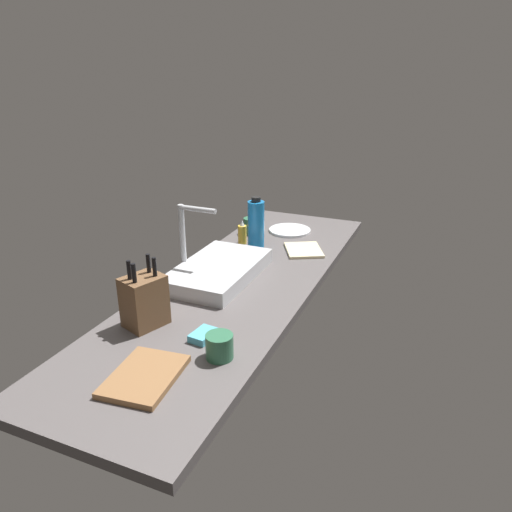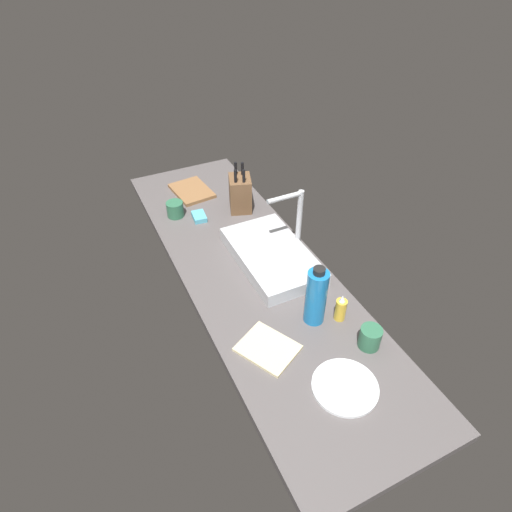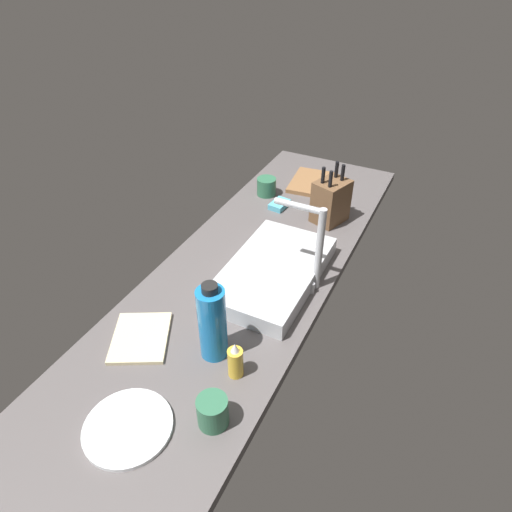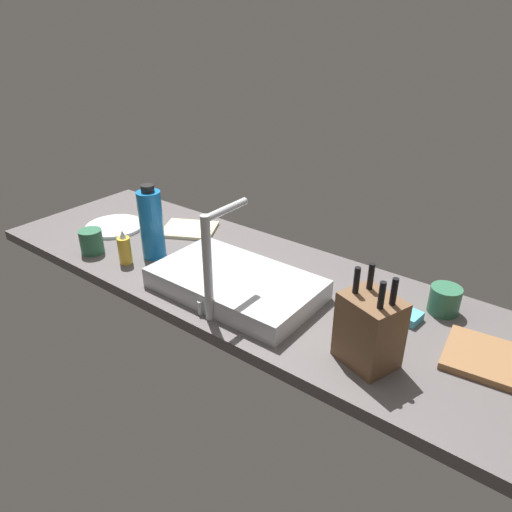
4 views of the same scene
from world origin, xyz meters
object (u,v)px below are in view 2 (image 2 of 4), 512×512
Objects in this scene: knife_block at (240,193)px; dish_sponge at (199,217)px; sink_basin at (272,256)px; dish_towel at (268,348)px; dinner_plate at (345,387)px; faucet at (296,217)px; soap_bottle at (341,309)px; ceramic_cup at (175,209)px; cutting_board at (192,191)px; water_bottle at (316,296)px; coffee_mug at (370,338)px.

knife_block reaches higher than dish_sponge.
dish_sponge is (-44.05, -17.17, -1.79)cm from sink_basin.
knife_block reaches higher than dish_towel.
knife_block is at bearing 173.54° from dinner_plate.
faucet is 2.54× the size of soap_bottle.
ceramic_cup reaches higher than sink_basin.
soap_bottle is 0.55× the size of dinner_plate.
soap_bottle reaches higher than ceramic_cup.
dish_towel is 92.99cm from ceramic_cup.
knife_block is at bearing -178.00° from soap_bottle.
cutting_board is 106.19cm from water_bottle.
sink_basin is 57.93cm from ceramic_cup.
faucet is (-2.85, 12.32, 14.89)cm from sink_basin.
ceramic_cup is (-91.43, -34.38, -1.19)cm from soap_bottle.
coffee_mug is 0.91× the size of dish_sponge.
dish_towel is at bearing -38.55° from faucet.
soap_bottle is 97.68cm from ceramic_cup.
sink_basin is 70.01cm from cutting_board.
cutting_board is at bearing -159.47° from faucet.
water_bottle reaches higher than sink_basin.
coffee_mug is (98.72, 4.92, -4.79)cm from knife_block.
coffee_mug is at bearing 121.93° from dinner_plate.
water_bottle is 3.06× the size of coffee_mug.
dinner_plate is at bearing 12.92° from knife_block.
dish_towel is at bearing -3.90° from dish_sponge.
sink_basin reaches higher than cutting_board.
dinner_plate is at bearing 9.23° from ceramic_cup.
cutting_board is at bearing -126.46° from knife_block.
water_bottle is at bearing 167.76° from dinner_plate.
dish_sponge is at bearing -71.78° from knife_block.
dinner_plate is (134.78, 4.74, -0.30)cm from cutting_board.
soap_bottle is at bearing -172.43° from coffee_mug.
sink_basin is at bearing 150.98° from dish_towel.
knife_block is 2.01× the size of soap_bottle.
cutting_board is (-25.26, -17.14, -7.98)cm from knife_block.
sink_basin is at bearing -169.16° from soap_bottle.
faucet is 3.31× the size of dish_sponge.
water_bottle is (-3.86, -8.87, 6.77)cm from soap_bottle.
dish_sponge is at bearing -10.88° from cutting_board.
sink_basin is 5.91× the size of coffee_mug.
cutting_board is 125.98cm from coffee_mug.
dish_sponge is (-84.08, -24.84, -3.78)cm from soap_bottle.
ceramic_cup is (-48.54, -39.04, -14.08)cm from faucet.
ceramic_cup is at bearing -141.19° from faucet.
sink_basin is at bearing 178.09° from water_bottle.
dish_sponge reaches higher than dish_towel.
coffee_mug is at bearing 10.09° from cutting_board.
ceramic_cup is 12.32cm from dish_sponge.
dish_towel is (85.07, -27.74, -8.28)cm from knife_block.
sink_basin is at bearing -170.05° from coffee_mug.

